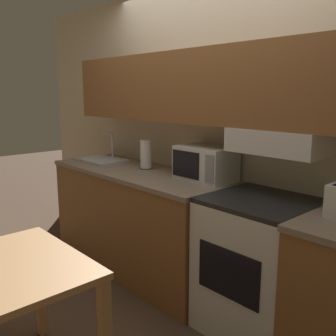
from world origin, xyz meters
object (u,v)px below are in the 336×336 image
stove_range (258,266)px  paper_towel_roll (146,155)px  dining_table (2,289)px  microwave (205,163)px  sink_basin (102,159)px

stove_range → paper_towel_roll: bearing=176.4°
stove_range → dining_table: bearing=-110.6°
microwave → paper_towel_roll: (-0.66, -0.06, -0.00)m
stove_range → paper_towel_roll: (-1.28, 0.08, 0.60)m
sink_basin → dining_table: 1.99m
microwave → stove_range: bearing=-13.0°
microwave → dining_table: 1.67m
microwave → dining_table: microwave is taller
microwave → sink_basin: (-1.25, -0.15, -0.11)m
stove_range → paper_towel_roll: size_ratio=3.62×
paper_towel_roll → stove_range: bearing=-3.6°
stove_range → sink_basin: (-1.87, -0.01, 0.49)m
microwave → sink_basin: 1.27m
paper_towel_roll → dining_table: (0.73, -1.55, -0.44)m
stove_range → microwave: size_ratio=2.07×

